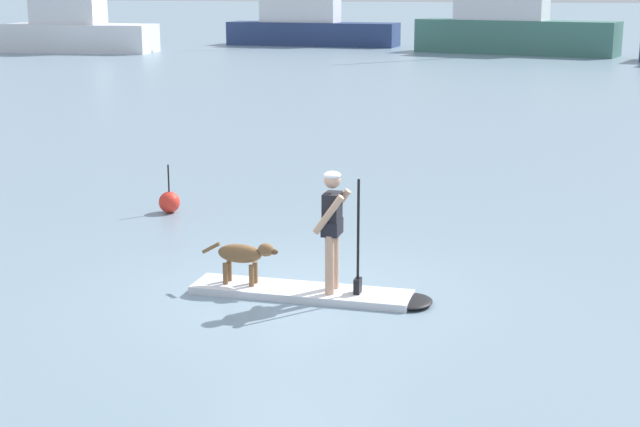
{
  "coord_description": "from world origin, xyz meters",
  "views": [
    {
      "loc": [
        3.31,
        -11.8,
        4.09
      ],
      "look_at": [
        0.0,
        1.0,
        0.9
      ],
      "focal_mm": 53.85,
      "sensor_mm": 36.0,
      "label": 1
    }
  ],
  "objects_px": {
    "paddleboard": "(318,293)",
    "moored_boat_port": "(76,26)",
    "person_paddler": "(333,223)",
    "moored_boat_far_starboard": "(309,26)",
    "dog": "(243,255)",
    "moored_boat_far_port": "(512,29)",
    "marker_buoy": "(169,202)"
  },
  "relations": [
    {
      "from": "paddleboard",
      "to": "moored_boat_port",
      "type": "xyz_separation_m",
      "value": [
        -25.86,
        41.34,
        1.51
      ]
    },
    {
      "from": "person_paddler",
      "to": "moored_boat_far_starboard",
      "type": "height_order",
      "value": "moored_boat_far_starboard"
    },
    {
      "from": "person_paddler",
      "to": "dog",
      "type": "distance_m",
      "value": 1.36
    },
    {
      "from": "moored_boat_port",
      "to": "dog",
      "type": "bearing_deg",
      "value": -59.02
    },
    {
      "from": "paddleboard",
      "to": "dog",
      "type": "height_order",
      "value": "dog"
    },
    {
      "from": "paddleboard",
      "to": "moored_boat_far_port",
      "type": "bearing_deg",
      "value": 90.4
    },
    {
      "from": "moored_boat_port",
      "to": "moored_boat_far_starboard",
      "type": "xyz_separation_m",
      "value": [
        11.97,
        9.54,
        -0.29
      ]
    },
    {
      "from": "marker_buoy",
      "to": "moored_boat_far_port",
      "type": "bearing_deg",
      "value": 85.26
    },
    {
      "from": "dog",
      "to": "moored_boat_port",
      "type": "relative_size",
      "value": 0.11
    },
    {
      "from": "paddleboard",
      "to": "moored_boat_port",
      "type": "distance_m",
      "value": 48.78
    },
    {
      "from": "moored_boat_far_port",
      "to": "marker_buoy",
      "type": "distance_m",
      "value": 42.54
    },
    {
      "from": "dog",
      "to": "moored_boat_far_starboard",
      "type": "bearing_deg",
      "value": 104.17
    },
    {
      "from": "moored_boat_port",
      "to": "moored_boat_far_port",
      "type": "xyz_separation_m",
      "value": [
        25.53,
        5.03,
        -0.1
      ]
    },
    {
      "from": "paddleboard",
      "to": "moored_boat_port",
      "type": "bearing_deg",
      "value": 122.02
    },
    {
      "from": "paddleboard",
      "to": "person_paddler",
      "type": "distance_m",
      "value": 1.01
    },
    {
      "from": "moored_boat_far_port",
      "to": "marker_buoy",
      "type": "bearing_deg",
      "value": -94.74
    },
    {
      "from": "moored_boat_far_port",
      "to": "person_paddler",
      "type": "bearing_deg",
      "value": -89.34
    },
    {
      "from": "paddleboard",
      "to": "moored_boat_far_port",
      "type": "xyz_separation_m",
      "value": [
        -0.32,
        46.37,
        1.41
      ]
    },
    {
      "from": "dog",
      "to": "marker_buoy",
      "type": "relative_size",
      "value": 1.22
    },
    {
      "from": "dog",
      "to": "person_paddler",
      "type": "bearing_deg",
      "value": -0.36
    },
    {
      "from": "moored_boat_far_starboard",
      "to": "marker_buoy",
      "type": "distance_m",
      "value": 47.96
    },
    {
      "from": "dog",
      "to": "moored_boat_far_port",
      "type": "relative_size",
      "value": 0.08
    },
    {
      "from": "paddleboard",
      "to": "moored_boat_far_starboard",
      "type": "bearing_deg",
      "value": 105.26
    },
    {
      "from": "moored_boat_port",
      "to": "moored_boat_far_port",
      "type": "distance_m",
      "value": 26.02
    },
    {
      "from": "moored_boat_port",
      "to": "marker_buoy",
      "type": "xyz_separation_m",
      "value": [
        22.02,
        -37.34,
        -1.36
      ]
    },
    {
      "from": "moored_boat_port",
      "to": "moored_boat_far_port",
      "type": "relative_size",
      "value": 0.75
    },
    {
      "from": "person_paddler",
      "to": "moored_boat_far_port",
      "type": "relative_size",
      "value": 0.13
    },
    {
      "from": "dog",
      "to": "moored_boat_port",
      "type": "height_order",
      "value": "moored_boat_port"
    },
    {
      "from": "dog",
      "to": "moored_boat_far_starboard",
      "type": "xyz_separation_m",
      "value": [
        -12.84,
        50.88,
        0.76
      ]
    },
    {
      "from": "person_paddler",
      "to": "dog",
      "type": "height_order",
      "value": "person_paddler"
    },
    {
      "from": "moored_boat_far_starboard",
      "to": "moored_boat_far_port",
      "type": "relative_size",
      "value": 0.9
    },
    {
      "from": "paddleboard",
      "to": "marker_buoy",
      "type": "relative_size",
      "value": 3.66
    }
  ]
}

